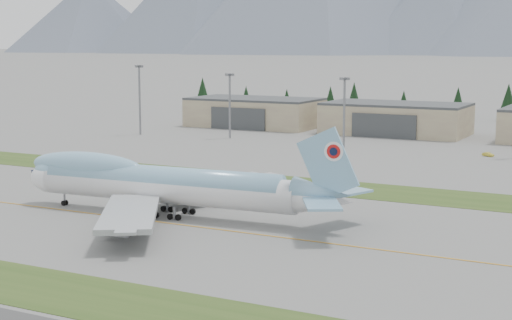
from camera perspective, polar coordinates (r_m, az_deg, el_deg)
The scene contains 11 objects.
ground at distance 133.02m, azimuth -3.34°, elevation -5.00°, with size 7000.00×7000.00×0.00m, color #60615E.
grass_strip_near at distance 103.47m, azimuth -14.33°, elevation -9.21°, with size 400.00×14.00×0.08m, color #2F491A.
grass_strip_far at distance 172.35m, azimuth 4.36°, elevation -1.91°, with size 400.00×18.00×0.08m, color #2F491A.
taxiway_line_main at distance 133.02m, azimuth -3.34°, elevation -5.00°, with size 400.00×0.40×0.02m, color orange.
boeing_747_freighter at distance 142.93m, azimuth -6.80°, elevation -1.73°, with size 66.77×57.59×17.60m.
hangar_left at distance 295.52m, azimuth -0.10°, elevation 3.50°, with size 48.00×26.60×10.80m.
hangar_center at distance 274.48m, azimuth 10.14°, elevation 2.99°, with size 48.00×26.60×10.80m.
floodlight_masts at distance 237.24m, azimuth 6.65°, elevation 4.65°, with size 148.29×7.97×23.72m.
service_vehicle_a at distance 262.88m, azimuth 5.04°, elevation 1.67°, with size 1.51×3.75×1.28m, color white.
service_vehicle_b at distance 226.39m, azimuth 16.52°, elevation 0.25°, with size 1.21×3.43×1.13m, color gold.
conifer_belt at distance 331.56m, azimuth 15.47°, elevation 3.96°, with size 269.68×13.14×15.24m.
Camera 1 is at (66.54, -110.95, 30.93)m, focal length 55.00 mm.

